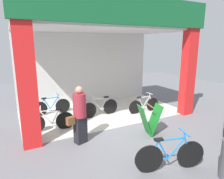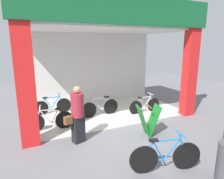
% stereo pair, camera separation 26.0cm
% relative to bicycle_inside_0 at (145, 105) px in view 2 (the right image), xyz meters
% --- Properties ---
extents(ground_plane, '(20.77, 20.77, 0.00)m').
position_rel_bicycle_inside_0_xyz_m(ground_plane, '(-1.51, -0.88, -0.32)').
color(ground_plane, slate).
rests_on(ground_plane, ground).
extents(shop_facade, '(6.58, 3.69, 4.25)m').
position_rel_bicycle_inside_0_xyz_m(shop_facade, '(-1.51, 0.85, 1.95)').
color(shop_facade, beige).
rests_on(shop_facade, ground).
extents(bicycle_inside_0, '(1.46, 0.40, 0.80)m').
position_rel_bicycle_inside_0_xyz_m(bicycle_inside_0, '(0.00, 0.00, 0.00)').
color(bicycle_inside_0, black).
rests_on(bicycle_inside_0, ground).
extents(bicycle_inside_1, '(1.53, 0.42, 0.85)m').
position_rel_bicycle_inside_0_xyz_m(bicycle_inside_1, '(-3.80, -0.10, 0.02)').
color(bicycle_inside_1, black).
rests_on(bicycle_inside_1, ground).
extents(bicycle_inside_2, '(1.52, 0.42, 0.84)m').
position_rel_bicycle_inside_0_xyz_m(bicycle_inside_2, '(-3.47, 1.52, 0.01)').
color(bicycle_inside_2, black).
rests_on(bicycle_inside_2, ground).
extents(bicycle_inside_3, '(1.59, 0.44, 0.87)m').
position_rel_bicycle_inside_0_xyz_m(bicycle_inside_3, '(-1.81, 0.43, 0.03)').
color(bicycle_inside_3, black).
rests_on(bicycle_inside_3, ground).
extents(bicycle_parked_0, '(1.59, 0.56, 0.91)m').
position_rel_bicycle_inside_0_xyz_m(bicycle_parked_0, '(-1.83, -3.46, 0.04)').
color(bicycle_parked_0, black).
rests_on(bicycle_parked_0, ground).
extents(sandwich_board_sign, '(0.78, 0.64, 0.97)m').
position_rel_bicycle_inside_0_xyz_m(sandwich_board_sign, '(-1.10, -1.76, 0.16)').
color(sandwich_board_sign, '#197226').
rests_on(sandwich_board_sign, ground).
extents(pedestrian_1, '(0.65, 0.46, 1.67)m').
position_rel_bicycle_inside_0_xyz_m(pedestrian_1, '(-3.20, -1.30, 0.54)').
color(pedestrian_1, black).
rests_on(pedestrian_1, ground).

